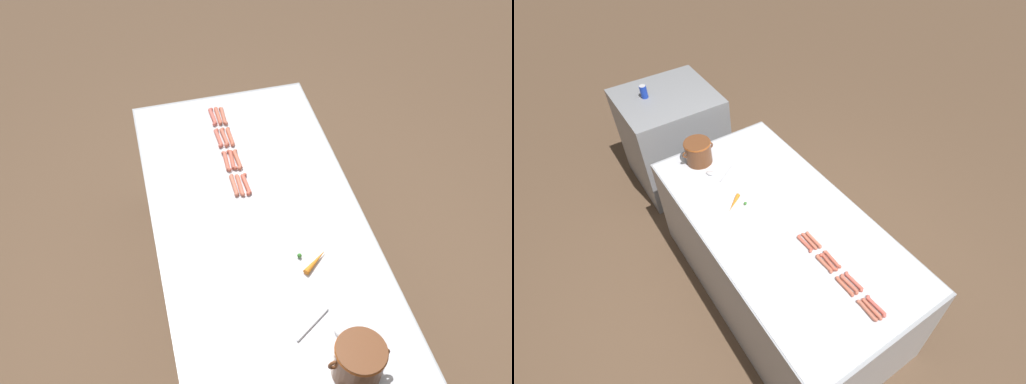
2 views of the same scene
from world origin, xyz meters
TOP-DOWN VIEW (x-y plane):
  - ground_plane at (0.00, 0.00)m, footprint 20.00×20.00m
  - griddle_counter at (0.00, 0.00)m, footprint 1.10×2.18m
  - back_cabinet at (-0.07, 1.83)m, footprint 0.91×0.88m
  - hot_dog_0 at (0.01, -0.86)m, footprint 0.03×0.16m
  - hot_dog_1 at (0.01, -0.67)m, footprint 0.03×0.16m
  - hot_dog_2 at (0.01, -0.47)m, footprint 0.03×0.16m
  - hot_dog_3 at (0.01, -0.27)m, footprint 0.03×0.16m
  - hot_dog_4 at (0.04, -0.87)m, footprint 0.03×0.16m
  - hot_dog_5 at (0.04, -0.67)m, footprint 0.03×0.16m
  - hot_dog_6 at (0.04, -0.48)m, footprint 0.03×0.16m
  - hot_dog_7 at (0.04, -0.27)m, footprint 0.03×0.16m
  - hot_dog_8 at (0.07, -0.87)m, footprint 0.03×0.16m
  - hot_dog_9 at (0.08, -0.68)m, footprint 0.03×0.16m
  - hot_dog_10 at (0.08, -0.47)m, footprint 0.03×0.16m
  - hot_dog_11 at (0.07, -0.28)m, footprint 0.03×0.16m
  - bean_pot at (-0.19, 0.89)m, footprint 0.27×0.22m
  - serving_spoon at (-0.16, 0.69)m, footprint 0.25×0.18m
  - carrot at (-0.20, 0.31)m, footprint 0.16×0.13m
  - soda_can at (-0.25, 1.91)m, footprint 0.07×0.07m

SIDE VIEW (x-z plane):
  - ground_plane at x=0.00m, z-range 0.00..0.00m
  - griddle_counter at x=0.00m, z-range 0.00..0.92m
  - back_cabinet at x=-0.07m, z-range 0.00..1.02m
  - serving_spoon at x=-0.16m, z-range 0.92..0.93m
  - hot_dog_0 at x=0.01m, z-range 0.92..0.94m
  - hot_dog_1 at x=0.01m, z-range 0.92..0.94m
  - hot_dog_2 at x=0.01m, z-range 0.92..0.94m
  - hot_dog_3 at x=0.01m, z-range 0.92..0.94m
  - hot_dog_4 at x=0.04m, z-range 0.92..0.94m
  - hot_dog_5 at x=0.04m, z-range 0.92..0.94m
  - hot_dog_6 at x=0.04m, z-range 0.92..0.94m
  - hot_dog_7 at x=0.04m, z-range 0.92..0.94m
  - hot_dog_8 at x=0.07m, z-range 0.92..0.94m
  - hot_dog_9 at x=0.08m, z-range 0.92..0.94m
  - hot_dog_10 at x=0.08m, z-range 0.92..0.94m
  - hot_dog_11 at x=0.07m, z-range 0.92..0.94m
  - carrot at x=-0.20m, z-range 0.92..0.95m
  - bean_pot at x=-0.19m, z-range 0.93..1.13m
  - soda_can at x=-0.25m, z-range 1.02..1.15m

